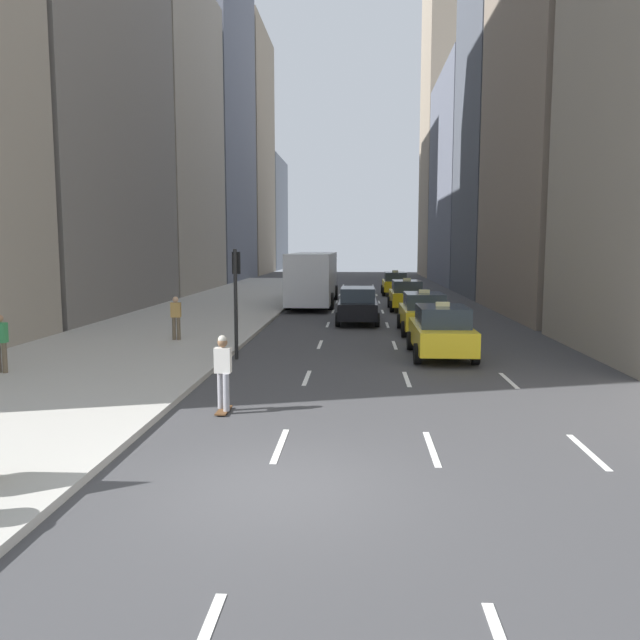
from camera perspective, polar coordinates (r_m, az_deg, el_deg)
ground_plane at (r=9.97m, az=-3.98°, el=-15.00°), size 160.00×160.00×0.00m
sidewalk_left at (r=37.28m, az=-9.24°, el=1.12°), size 8.00×66.00×0.15m
lane_markings at (r=32.42m, az=5.93°, el=0.21°), size 5.72×56.00×0.01m
building_row_left at (r=58.92m, az=-12.10°, el=17.87°), size 6.00×96.88×34.44m
building_row_right at (r=48.18m, az=17.40°, el=19.68°), size 6.00×74.23×35.53m
taxi_lead at (r=21.14m, az=11.02°, el=-1.00°), size 2.02×4.40×1.87m
taxi_second at (r=47.79m, az=6.87°, el=3.36°), size 2.02×4.40×1.87m
taxi_third at (r=26.87m, az=9.43°, el=0.68°), size 2.02×4.40×1.87m
taxi_fourth at (r=36.38m, az=7.90°, el=2.28°), size 2.02×4.40×1.87m
sedan_black_near at (r=30.04m, az=3.46°, el=1.40°), size 2.02×4.91×1.73m
city_bus at (r=39.39m, az=-0.61°, el=4.01°), size 2.80×11.61×3.25m
skateboarder at (r=14.02m, az=-8.86°, el=-4.54°), size 0.36×0.80×1.75m
pedestrian_mid_block at (r=19.61m, az=-27.18°, el=-1.68°), size 0.36×0.22×1.65m
pedestrian_far_walking at (r=24.23m, az=-13.03°, el=0.38°), size 0.36×0.22×1.65m
traffic_light_pole at (r=20.50m, az=-7.69°, el=3.12°), size 0.24×0.42×3.60m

